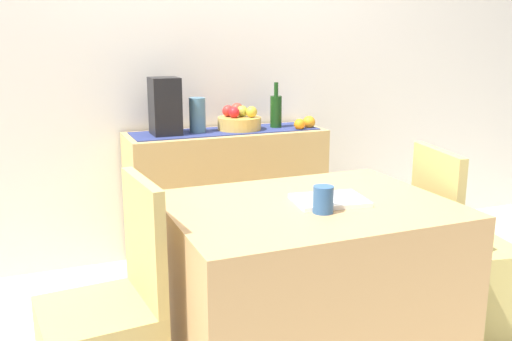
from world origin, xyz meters
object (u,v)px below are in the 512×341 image
at_px(sideboard_console, 226,197).
at_px(coffee_maker, 165,107).
at_px(wine_bottle, 276,111).
at_px(dining_table, 307,289).
at_px(fruit_bowl, 239,123).
at_px(coffee_cup, 323,200).
at_px(open_book, 329,200).
at_px(ceramic_vase, 197,116).
at_px(chair_by_corner, 461,281).

height_order(sideboard_console, coffee_maker, coffee_maker).
bearing_deg(wine_bottle, dining_table, -108.55).
height_order(fruit_bowl, wine_bottle, wine_bottle).
relative_size(sideboard_console, coffee_maker, 3.60).
bearing_deg(coffee_cup, dining_table, 86.13).
xyz_separation_m(sideboard_console, wine_bottle, (0.33, 0.00, 0.52)).
bearing_deg(coffee_maker, open_book, -75.06).
bearing_deg(wine_bottle, coffee_cup, -107.27).
bearing_deg(ceramic_vase, open_book, -83.16).
bearing_deg(chair_by_corner, coffee_maker, 130.32).
xyz_separation_m(sideboard_console, chair_by_corner, (0.72, -1.28, -0.15)).
xyz_separation_m(sideboard_console, coffee_maker, (-0.37, 0.00, 0.58)).
bearing_deg(chair_by_corner, open_book, -178.13).
height_order(open_book, chair_by_corner, chair_by_corner).
xyz_separation_m(coffee_maker, chair_by_corner, (1.08, -1.28, -0.72)).
bearing_deg(open_book, fruit_bowl, 93.51).
height_order(fruit_bowl, coffee_cup, fruit_bowl).
relative_size(dining_table, chair_by_corner, 1.23).
distance_m(wine_bottle, chair_by_corner, 1.49).
bearing_deg(coffee_maker, chair_by_corner, -49.68).
height_order(wine_bottle, open_book, wine_bottle).
height_order(ceramic_vase, dining_table, ceramic_vase).
xyz_separation_m(sideboard_console, ceramic_vase, (-0.17, 0.00, 0.52)).
distance_m(fruit_bowl, wine_bottle, 0.25).
bearing_deg(open_book, dining_table, 173.43).
distance_m(open_book, coffee_cup, 0.15).
distance_m(fruit_bowl, coffee_maker, 0.47).
distance_m(coffee_maker, ceramic_vase, 0.20).
bearing_deg(chair_by_corner, sideboard_console, 119.36).
bearing_deg(sideboard_console, wine_bottle, 0.00).
relative_size(coffee_cup, chair_by_corner, 0.11).
bearing_deg(sideboard_console, fruit_bowl, 0.00).
relative_size(ceramic_vase, dining_table, 0.19).
relative_size(coffee_maker, open_book, 1.19).
bearing_deg(fruit_bowl, coffee_cup, -97.88).
height_order(coffee_maker, chair_by_corner, coffee_maker).
bearing_deg(ceramic_vase, coffee_cup, -87.25).
bearing_deg(fruit_bowl, dining_table, -98.28).
xyz_separation_m(sideboard_console, fruit_bowl, (0.09, 0.00, 0.46)).
bearing_deg(coffee_maker, coffee_cup, -79.60).
xyz_separation_m(wine_bottle, coffee_maker, (-0.70, -0.00, 0.06)).
height_order(dining_table, coffee_cup, coffee_cup).
height_order(coffee_maker, ceramic_vase, coffee_maker).
xyz_separation_m(fruit_bowl, dining_table, (-0.19, -1.28, -0.50)).
bearing_deg(dining_table, fruit_bowl, 81.72).
bearing_deg(wine_bottle, fruit_bowl, -180.00).
distance_m(fruit_bowl, chair_by_corner, 1.55).
distance_m(open_book, chair_by_corner, 0.88).
bearing_deg(coffee_cup, sideboard_console, 85.68).
xyz_separation_m(ceramic_vase, coffee_cup, (0.07, -1.41, -0.14)).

